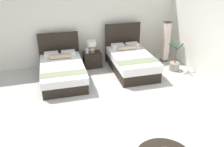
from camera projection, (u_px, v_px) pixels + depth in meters
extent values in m
cube|color=#B9B5AE|center=(118.00, 110.00, 5.82)|extent=(9.81, 10.08, 0.02)
cube|color=silver|center=(89.00, 26.00, 8.05)|extent=(9.81, 0.12, 2.55)
cube|color=silver|center=(223.00, 44.00, 6.39)|extent=(0.12, 5.68, 2.55)
cube|color=black|center=(63.00, 76.00, 7.15)|extent=(1.27, 2.06, 0.30)
cube|color=white|center=(62.00, 68.00, 7.04)|extent=(1.31, 2.10, 0.21)
cube|color=black|center=(59.00, 50.00, 7.86)|extent=(1.30, 0.09, 1.20)
cube|color=white|center=(51.00, 55.00, 7.56)|extent=(0.44, 0.31, 0.14)
cube|color=white|center=(68.00, 53.00, 7.68)|extent=(0.44, 0.31, 0.14)
cylinder|color=tan|center=(60.00, 56.00, 7.41)|extent=(0.67, 0.17, 0.15)
cube|color=gray|center=(64.00, 74.00, 6.46)|extent=(1.28, 0.37, 0.01)
cube|color=black|center=(132.00, 67.00, 7.71)|extent=(1.22, 2.00, 0.33)
cube|color=white|center=(132.00, 59.00, 7.58)|extent=(1.26, 2.04, 0.25)
cube|color=black|center=(123.00, 42.00, 8.37)|extent=(1.25, 0.09, 1.35)
cube|color=white|center=(118.00, 46.00, 8.06)|extent=(0.43, 0.31, 0.14)
cube|color=white|center=(132.00, 45.00, 8.18)|extent=(0.43, 0.31, 0.14)
cylinder|color=tan|center=(127.00, 48.00, 7.91)|extent=(0.65, 0.17, 0.15)
cube|color=gray|center=(138.00, 61.00, 7.06)|extent=(1.24, 0.41, 0.01)
cube|color=black|center=(92.00, 60.00, 8.02)|extent=(0.58, 0.44, 0.51)
sphere|color=tan|center=(94.00, 60.00, 7.79)|extent=(0.02, 0.02, 0.02)
cylinder|color=tan|center=(92.00, 52.00, 7.93)|extent=(0.18, 0.18, 0.02)
ellipsoid|color=tan|center=(92.00, 49.00, 7.88)|extent=(0.21, 0.21, 0.17)
cylinder|color=#99844C|center=(92.00, 46.00, 7.84)|extent=(0.02, 0.02, 0.04)
cylinder|color=silver|center=(92.00, 43.00, 7.79)|extent=(0.30, 0.30, 0.17)
cylinder|color=#B0B9CA|center=(87.00, 51.00, 7.79)|extent=(0.11, 0.11, 0.20)
torus|color=#B0B9CA|center=(87.00, 48.00, 7.74)|extent=(0.10, 0.10, 0.01)
cube|color=black|center=(164.00, 60.00, 8.63)|extent=(0.24, 0.24, 0.03)
cube|color=beige|center=(166.00, 42.00, 8.32)|extent=(0.20, 0.20, 1.36)
cube|color=black|center=(168.00, 22.00, 8.02)|extent=(0.24, 0.24, 0.02)
cylinder|color=gray|center=(174.00, 66.00, 7.83)|extent=(0.32, 0.32, 0.26)
cylinder|color=brown|center=(176.00, 56.00, 7.67)|extent=(0.04, 0.04, 0.47)
ellipsoid|color=#2C5A36|center=(180.00, 46.00, 7.56)|extent=(0.27, 0.07, 0.23)
ellipsoid|color=#2C5A36|center=(175.00, 45.00, 7.64)|extent=(0.10, 0.30, 0.27)
ellipsoid|color=#2C5A36|center=(173.00, 46.00, 7.49)|extent=(0.33, 0.07, 0.27)
ellipsoid|color=#2C5A36|center=(178.00, 48.00, 7.43)|extent=(0.09, 0.27, 0.23)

